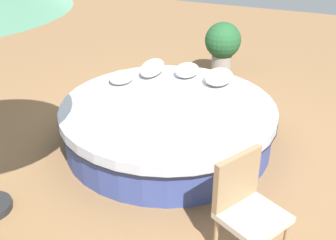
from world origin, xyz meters
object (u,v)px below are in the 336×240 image
Objects in this scene: round_bed at (168,123)px; patio_chair at (245,201)px; throw_pillow_2 at (152,68)px; throw_pillow_3 at (121,77)px; planter at (223,45)px; throw_pillow_0 at (219,77)px; throw_pillow_1 at (187,70)px.

round_bed is 2.02m from patio_chair.
throw_pillow_2 reaches higher than throw_pillow_3.
patio_chair is 4.18m from planter.
patio_chair is at bearing -158.20° from throw_pillow_0.
throw_pillow_1 is (0.98, 0.11, 0.37)m from round_bed.
throw_pillow_1 is at bearing 175.60° from planter.
planter is (3.96, 1.34, 0.04)m from patio_chair.
throw_pillow_2 is at bearing 95.37° from throw_pillow_0.
planter is at bearing 13.91° from throw_pillow_0.
throw_pillow_1 is 0.45× the size of planter.
round_bed is 4.98× the size of throw_pillow_0.
planter reaches higher than patio_chair.
throw_pillow_3 is at bearing 126.83° from throw_pillow_1.
throw_pillow_1 is 0.97m from throw_pillow_3.
throw_pillow_3 is (-0.58, 0.77, -0.01)m from throw_pillow_1.
planter is at bearing -132.60° from patio_chair.
throw_pillow_1 reaches higher than throw_pillow_3.
throw_pillow_1 is 0.46× the size of patio_chair.
planter is at bearing -20.00° from throw_pillow_2.
throw_pillow_1 is (0.07, 0.50, -0.00)m from throw_pillow_0.
throw_pillow_3 is (-0.51, 1.27, -0.02)m from throw_pillow_0.
throw_pillow_0 is 1.61m from planter.
throw_pillow_0 is 0.57× the size of patio_chair.
throw_pillow_0 is 1.24× the size of throw_pillow_1.
patio_chair is (-2.46, -1.46, -0.09)m from throw_pillow_1.
patio_chair is at bearing -149.32° from throw_pillow_1.
throw_pillow_3 is (-0.42, 0.29, -0.03)m from throw_pillow_2.
patio_chair is 0.98× the size of planter.
patio_chair is (-2.40, -0.96, -0.09)m from throw_pillow_0.
throw_pillow_2 is (-0.16, 0.49, 0.02)m from throw_pillow_1.
throw_pillow_0 is 0.99m from throw_pillow_2.
planter reaches higher than throw_pillow_0.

